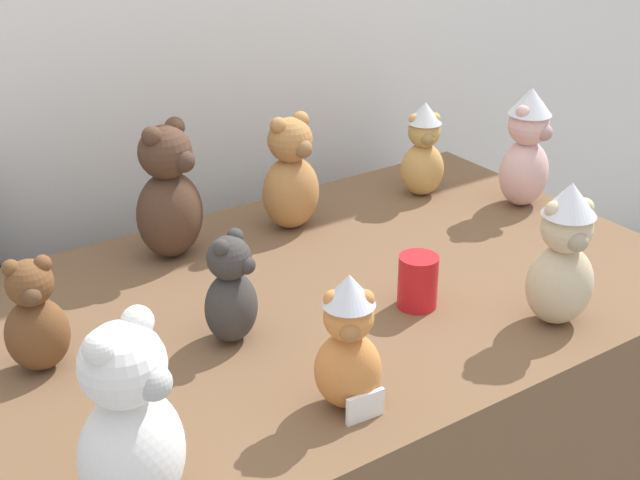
{
  "coord_description": "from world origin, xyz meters",
  "views": [
    {
      "loc": [
        -0.92,
        -1.09,
        1.61
      ],
      "look_at": [
        0.0,
        0.25,
        0.83
      ],
      "focal_mm": 50.41,
      "sensor_mm": 36.0,
      "label": 1
    }
  ],
  "objects_px": {
    "teddy_bear_honey": "(423,150)",
    "teddy_bear_snow": "(130,427)",
    "display_table": "(320,430)",
    "teddy_bear_blush": "(526,149)",
    "teddy_bear_chestnut": "(35,318)",
    "teddy_bear_cocoa": "(169,195)",
    "party_cup_red": "(418,281)",
    "teddy_bear_ginger": "(348,344)",
    "teddy_bear_sand": "(563,256)",
    "teddy_bear_charcoal": "(231,292)",
    "teddy_bear_caramel": "(291,176)"
  },
  "relations": [
    {
      "from": "party_cup_red",
      "to": "teddy_bear_cocoa",
      "type": "bearing_deg",
      "value": 121.75
    },
    {
      "from": "teddy_bear_caramel",
      "to": "teddy_bear_sand",
      "type": "distance_m",
      "value": 0.69
    },
    {
      "from": "teddy_bear_honey",
      "to": "teddy_bear_snow",
      "type": "distance_m",
      "value": 1.27
    },
    {
      "from": "display_table",
      "to": "teddy_bear_honey",
      "type": "xyz_separation_m",
      "value": [
        0.51,
        0.28,
        0.47
      ]
    },
    {
      "from": "display_table",
      "to": "teddy_bear_blush",
      "type": "bearing_deg",
      "value": 7.55
    },
    {
      "from": "teddy_bear_cocoa",
      "to": "teddy_bear_chestnut",
      "type": "bearing_deg",
      "value": -168.48
    },
    {
      "from": "teddy_bear_charcoal",
      "to": "teddy_bear_sand",
      "type": "relative_size",
      "value": 0.75
    },
    {
      "from": "teddy_bear_charcoal",
      "to": "teddy_bear_ginger",
      "type": "bearing_deg",
      "value": -110.55
    },
    {
      "from": "display_table",
      "to": "teddy_bear_snow",
      "type": "relative_size",
      "value": 4.95
    },
    {
      "from": "party_cup_red",
      "to": "teddy_bear_chestnut",
      "type": "bearing_deg",
      "value": 163.25
    },
    {
      "from": "teddy_bear_ginger",
      "to": "teddy_bear_caramel",
      "type": "bearing_deg",
      "value": 97.73
    },
    {
      "from": "teddy_bear_chestnut",
      "to": "teddy_bear_cocoa",
      "type": "xyz_separation_m",
      "value": [
        0.39,
        0.28,
        0.04
      ]
    },
    {
      "from": "teddy_bear_honey",
      "to": "teddy_bear_ginger",
      "type": "bearing_deg",
      "value": -112.25
    },
    {
      "from": "teddy_bear_charcoal",
      "to": "teddy_bear_sand",
      "type": "distance_m",
      "value": 0.63
    },
    {
      "from": "teddy_bear_blush",
      "to": "teddy_bear_charcoal",
      "type": "bearing_deg",
      "value": 175.76
    },
    {
      "from": "teddy_bear_blush",
      "to": "teddy_bear_ginger",
      "type": "height_order",
      "value": "teddy_bear_blush"
    },
    {
      "from": "teddy_bear_chestnut",
      "to": "teddy_bear_cocoa",
      "type": "relative_size",
      "value": 0.71
    },
    {
      "from": "teddy_bear_charcoal",
      "to": "teddy_bear_caramel",
      "type": "height_order",
      "value": "teddy_bear_caramel"
    },
    {
      "from": "display_table",
      "to": "teddy_bear_sand",
      "type": "xyz_separation_m",
      "value": [
        0.31,
        -0.36,
        0.49
      ]
    },
    {
      "from": "display_table",
      "to": "teddy_bear_blush",
      "type": "distance_m",
      "value": 0.85
    },
    {
      "from": "teddy_bear_chestnut",
      "to": "teddy_bear_blush",
      "type": "bearing_deg",
      "value": 16.62
    },
    {
      "from": "teddy_bear_caramel",
      "to": "teddy_bear_sand",
      "type": "relative_size",
      "value": 0.96
    },
    {
      "from": "teddy_bear_charcoal",
      "to": "teddy_bear_chestnut",
      "type": "bearing_deg",
      "value": 130.38
    },
    {
      "from": "teddy_bear_blush",
      "to": "teddy_bear_ginger",
      "type": "distance_m",
      "value": 0.96
    },
    {
      "from": "teddy_bear_honey",
      "to": "teddy_bear_cocoa",
      "type": "bearing_deg",
      "value": -158.47
    },
    {
      "from": "teddy_bear_ginger",
      "to": "teddy_bear_sand",
      "type": "xyz_separation_m",
      "value": [
        0.49,
        -0.01,
        0.02
      ]
    },
    {
      "from": "teddy_bear_snow",
      "to": "teddy_bear_sand",
      "type": "distance_m",
      "value": 0.89
    },
    {
      "from": "teddy_bear_charcoal",
      "to": "teddy_bear_snow",
      "type": "bearing_deg",
      "value": -167.45
    },
    {
      "from": "teddy_bear_chestnut",
      "to": "party_cup_red",
      "type": "height_order",
      "value": "teddy_bear_chestnut"
    },
    {
      "from": "display_table",
      "to": "party_cup_red",
      "type": "xyz_separation_m",
      "value": [
        0.13,
        -0.16,
        0.41
      ]
    },
    {
      "from": "teddy_bear_sand",
      "to": "teddy_bear_ginger",
      "type": "bearing_deg",
      "value": -160.59
    },
    {
      "from": "display_table",
      "to": "party_cup_red",
      "type": "height_order",
      "value": "party_cup_red"
    },
    {
      "from": "teddy_bear_charcoal",
      "to": "teddy_bear_sand",
      "type": "xyz_separation_m",
      "value": [
        0.55,
        -0.3,
        0.04
      ]
    },
    {
      "from": "display_table",
      "to": "teddy_bear_cocoa",
      "type": "relative_size",
      "value": 5.03
    },
    {
      "from": "teddy_bear_caramel",
      "to": "party_cup_red",
      "type": "relative_size",
      "value": 2.53
    },
    {
      "from": "teddy_bear_ginger",
      "to": "teddy_bear_cocoa",
      "type": "height_order",
      "value": "teddy_bear_cocoa"
    },
    {
      "from": "teddy_bear_chestnut",
      "to": "teddy_bear_snow",
      "type": "distance_m",
      "value": 0.44
    },
    {
      "from": "teddy_bear_blush",
      "to": "teddy_bear_snow",
      "type": "relative_size",
      "value": 0.95
    },
    {
      "from": "teddy_bear_snow",
      "to": "display_table",
      "type": "bearing_deg",
      "value": 7.1
    },
    {
      "from": "teddy_bear_chestnut",
      "to": "teddy_bear_blush",
      "type": "height_order",
      "value": "teddy_bear_blush"
    },
    {
      "from": "teddy_bear_honey",
      "to": "teddy_bear_caramel",
      "type": "xyz_separation_m",
      "value": [
        -0.38,
        0.02,
        0.01
      ]
    },
    {
      "from": "display_table",
      "to": "teddy_bear_sand",
      "type": "bearing_deg",
      "value": -48.69
    },
    {
      "from": "teddy_bear_honey",
      "to": "teddy_bear_snow",
      "type": "bearing_deg",
      "value": -123.02
    },
    {
      "from": "teddy_bear_snow",
      "to": "teddy_bear_cocoa",
      "type": "bearing_deg",
      "value": 34.1
    },
    {
      "from": "teddy_bear_honey",
      "to": "teddy_bear_blush",
      "type": "relative_size",
      "value": 0.82
    },
    {
      "from": "teddy_bear_honey",
      "to": "teddy_bear_cocoa",
      "type": "xyz_separation_m",
      "value": [
        -0.68,
        0.05,
        0.02
      ]
    },
    {
      "from": "display_table",
      "to": "teddy_bear_charcoal",
      "type": "distance_m",
      "value": 0.51
    },
    {
      "from": "teddy_bear_charcoal",
      "to": "teddy_bear_cocoa",
      "type": "distance_m",
      "value": 0.39
    },
    {
      "from": "teddy_bear_honey",
      "to": "teddy_bear_ginger",
      "type": "xyz_separation_m",
      "value": [
        -0.69,
        -0.63,
        0.0
      ]
    },
    {
      "from": "teddy_bear_snow",
      "to": "teddy_bear_ginger",
      "type": "relative_size",
      "value": 1.28
    }
  ]
}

